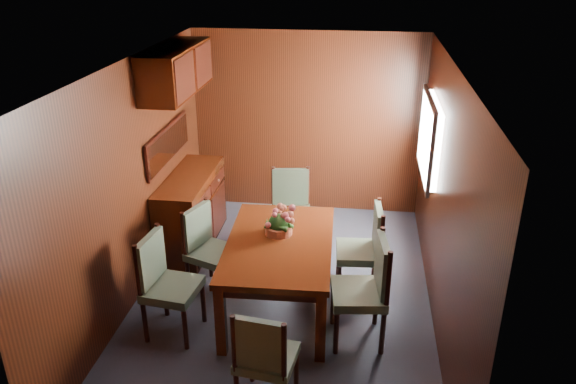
# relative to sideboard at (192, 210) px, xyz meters

# --- Properties ---
(ground) EXTENTS (4.50, 4.50, 0.00)m
(ground) POSITION_rel_sideboard_xyz_m (1.25, -1.00, -0.45)
(ground) COLOR #313442
(ground) RESTS_ON ground
(room_shell) EXTENTS (3.06, 4.52, 2.41)m
(room_shell) POSITION_rel_sideboard_xyz_m (1.15, -0.67, 1.18)
(room_shell) COLOR black
(room_shell) RESTS_ON ground
(sideboard) EXTENTS (0.48, 1.40, 0.90)m
(sideboard) POSITION_rel_sideboard_xyz_m (0.00, 0.00, 0.00)
(sideboard) COLOR #351306
(sideboard) RESTS_ON ground
(dining_table) EXTENTS (1.07, 1.65, 0.76)m
(dining_table) POSITION_rel_sideboard_xyz_m (1.24, -1.16, 0.20)
(dining_table) COLOR #351306
(dining_table) RESTS_ON ground
(chair_left_near) EXTENTS (0.51, 0.53, 1.01)m
(chair_left_near) POSITION_rel_sideboard_xyz_m (0.24, -1.66, 0.11)
(chair_left_near) COLOR black
(chair_left_near) RESTS_ON ground
(chair_left_far) EXTENTS (0.56, 0.57, 0.95)m
(chair_left_far) POSITION_rel_sideboard_xyz_m (0.43, -0.91, 0.08)
(chair_left_far) COLOR black
(chair_left_far) RESTS_ON ground
(chair_right_near) EXTENTS (0.53, 0.55, 1.05)m
(chair_right_near) POSITION_rel_sideboard_xyz_m (2.09, -1.53, 0.13)
(chair_right_near) COLOR black
(chair_right_near) RESTS_ON ground
(chair_right_far) EXTENTS (0.48, 0.50, 0.98)m
(chair_right_far) POSITION_rel_sideboard_xyz_m (2.07, -0.74, 0.10)
(chair_right_far) COLOR black
(chair_right_far) RESTS_ON ground
(chair_head) EXTENTS (0.49, 0.47, 0.93)m
(chair_head) POSITION_rel_sideboard_xyz_m (1.32, -2.50, 0.07)
(chair_head) COLOR black
(chair_head) RESTS_ON ground
(chair_foot) EXTENTS (0.53, 0.51, 0.99)m
(chair_foot) POSITION_rel_sideboard_xyz_m (1.18, 0.10, 0.10)
(chair_foot) COLOR black
(chair_foot) RESTS_ON ground
(flower_centerpiece) EXTENTS (0.29, 0.29, 0.29)m
(flower_centerpiece) POSITION_rel_sideboard_xyz_m (1.21, -1.00, 0.45)
(flower_centerpiece) COLOR #A95433
(flower_centerpiece) RESTS_ON dining_table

